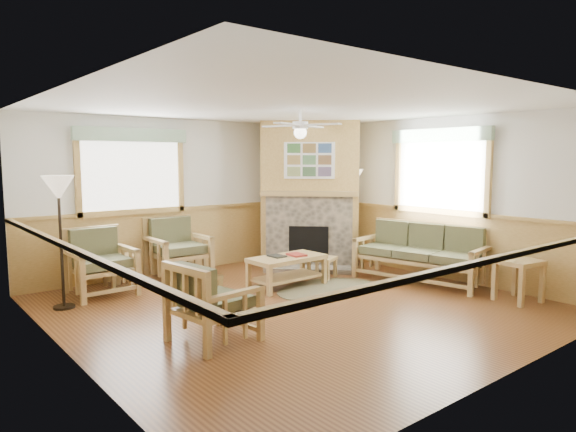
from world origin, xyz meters
TOP-DOWN VIEW (x-y plane):
  - floor at (0.00, 0.00)m, footprint 6.00×6.00m
  - ceiling at (0.00, 0.00)m, footprint 6.00×6.00m
  - wall_back at (0.00, 3.00)m, footprint 6.00×0.02m
  - wall_front at (0.00, -3.00)m, footprint 6.00×0.02m
  - wall_left at (-3.00, 0.00)m, footprint 0.02×6.00m
  - wall_right at (3.00, 0.00)m, footprint 0.02×6.00m
  - wainscot at (0.00, 0.00)m, footprint 6.00×6.00m
  - fireplace at (2.05, 2.05)m, footprint 3.11×3.11m
  - window_back at (-1.10, 2.96)m, footprint 1.90×0.16m
  - window_right at (2.96, -0.20)m, footprint 0.16×1.90m
  - ceiling_fan at (0.30, 0.30)m, footprint 1.59×1.59m
  - sofa at (2.44, -0.21)m, footprint 2.18×1.23m
  - armchair_back_left at (-1.90, 2.27)m, footprint 0.88×0.88m
  - armchair_back_right at (-0.51, 2.55)m, footprint 0.92×0.92m
  - armchair_left at (-1.61, -0.49)m, footprint 0.89×0.89m
  - coffee_table at (0.54, 0.89)m, footprint 1.23×0.65m
  - end_table_chairs at (-1.50, 2.55)m, footprint 0.45×0.43m
  - end_table_sofa at (2.55, -1.82)m, footprint 0.61×0.59m
  - footstool at (1.38, 0.99)m, footprint 0.54×0.54m
  - braided_rug at (0.92, 0.37)m, footprint 2.19×2.19m
  - floor_lamp_left at (-2.55, 1.88)m, footprint 0.42×0.42m
  - floor_lamp_right at (2.50, 1.40)m, footprint 0.50×0.50m
  - book_red at (0.69, 0.84)m, footprint 0.25×0.32m
  - book_dark at (0.39, 0.96)m, footprint 0.21×0.27m

SIDE VIEW (x-z plane):
  - floor at x=0.00m, z-range -0.01..0.00m
  - braided_rug at x=0.92m, z-range 0.00..0.01m
  - footstool at x=1.38m, z-range 0.00..0.36m
  - coffee_table at x=0.54m, z-range 0.00..0.49m
  - end_table_chairs at x=-1.50m, z-range 0.00..0.50m
  - end_table_sofa at x=2.55m, z-range 0.00..0.60m
  - armchair_left at x=-1.61m, z-range 0.00..0.90m
  - sofa at x=2.44m, z-range 0.00..0.95m
  - armchair_back_left at x=-1.90m, z-range 0.00..0.98m
  - armchair_back_right at x=-0.51m, z-range 0.00..1.01m
  - book_dark at x=0.39m, z-range 0.50..0.52m
  - book_red at x=0.69m, z-range 0.50..0.53m
  - wainscot at x=0.00m, z-range 0.00..1.10m
  - floor_lamp_left at x=-2.55m, z-range 0.00..1.80m
  - floor_lamp_right at x=2.50m, z-range 0.00..1.83m
  - wall_back at x=0.00m, z-range 0.00..2.70m
  - wall_front at x=0.00m, z-range 0.00..2.70m
  - wall_left at x=-3.00m, z-range 0.00..2.70m
  - wall_right at x=3.00m, z-range 0.00..2.70m
  - fireplace at x=2.05m, z-range 0.00..2.70m
  - window_back at x=-1.10m, z-range 1.78..3.28m
  - window_right at x=2.96m, z-range 1.78..3.28m
  - ceiling_fan at x=0.30m, z-range 2.48..2.84m
  - ceiling at x=0.00m, z-range 2.70..2.71m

